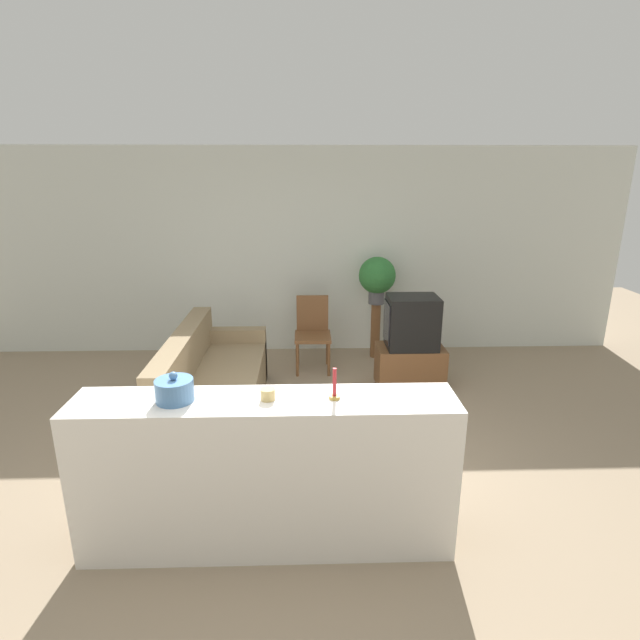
{
  "coord_description": "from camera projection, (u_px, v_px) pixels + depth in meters",
  "views": [
    {
      "loc": [
        0.26,
        -3.17,
        2.4
      ],
      "look_at": [
        0.41,
        1.97,
        0.85
      ],
      "focal_mm": 28.0,
      "sensor_mm": 36.0,
      "label": 1
    }
  ],
  "objects": [
    {
      "name": "candle_jar",
      "position": [
        268.0,
        394.0,
        3.05
      ],
      "size": [
        0.09,
        0.09,
        0.07
      ],
      "color": "tan",
      "rests_on": "foreground_counter"
    },
    {
      "name": "candlestick",
      "position": [
        334.0,
        389.0,
        3.06
      ],
      "size": [
        0.07,
        0.07,
        0.2
      ],
      "color": "#B7933D",
      "rests_on": "foreground_counter"
    },
    {
      "name": "plant_stand",
      "position": [
        375.0,
        330.0,
        6.59
      ],
      "size": [
        0.12,
        0.12,
        0.74
      ],
      "color": "brown",
      "rests_on": "ground_plane"
    },
    {
      "name": "wooden_chair",
      "position": [
        313.0,
        330.0,
        6.17
      ],
      "size": [
        0.44,
        0.44,
        0.91
      ],
      "color": "brown",
      "rests_on": "ground_plane"
    },
    {
      "name": "tv_stand",
      "position": [
        410.0,
        366.0,
        5.73
      ],
      "size": [
        0.76,
        0.46,
        0.47
      ],
      "color": "brown",
      "rests_on": "ground_plane"
    },
    {
      "name": "potted_plant",
      "position": [
        377.0,
        277.0,
        6.38
      ],
      "size": [
        0.47,
        0.47,
        0.61
      ],
      "color": "#4C4C51",
      "rests_on": "plant_stand"
    },
    {
      "name": "television",
      "position": [
        412.0,
        322.0,
        5.58
      ],
      "size": [
        0.57,
        0.44,
        0.59
      ],
      "color": "black",
      "rests_on": "tv_stand"
    },
    {
      "name": "ground_plane",
      "position": [
        273.0,
        505.0,
        3.72
      ],
      "size": [
        14.0,
        14.0,
        0.0
      ],
      "primitive_type": "plane",
      "color": "gray"
    },
    {
      "name": "foreground_counter",
      "position": [
        267.0,
        473.0,
        3.21
      ],
      "size": [
        2.39,
        0.44,
        1.05
      ],
      "color": "white",
      "rests_on": "ground_plane"
    },
    {
      "name": "decorative_bowl",
      "position": [
        174.0,
        390.0,
        3.03
      ],
      "size": [
        0.23,
        0.23,
        0.19
      ],
      "color": "#4C7AAD",
      "rests_on": "foreground_counter"
    },
    {
      "name": "wall_back",
      "position": [
        286.0,
        252.0,
        6.61
      ],
      "size": [
        9.0,
        0.06,
        2.7
      ],
      "color": "silver",
      "rests_on": "ground_plane"
    },
    {
      "name": "couch",
      "position": [
        213.0,
        389.0,
        4.96
      ],
      "size": [
        0.83,
        2.06,
        0.88
      ],
      "color": "#847051",
      "rests_on": "ground_plane"
    }
  ]
}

